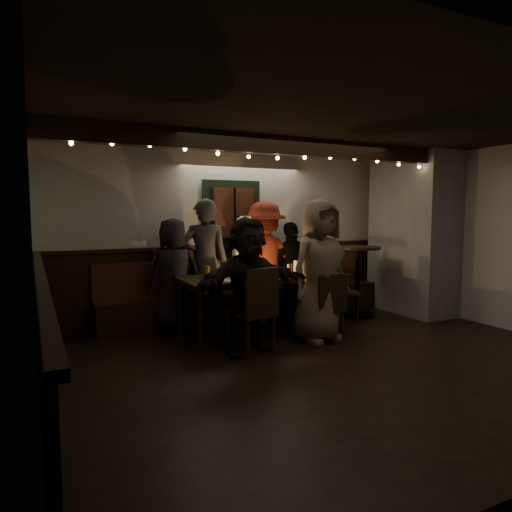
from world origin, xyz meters
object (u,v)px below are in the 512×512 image
chair_near_right (329,303)px  person_d (264,261)px  person_b (205,263)px  dining_table (262,280)px  person_a (174,275)px  chair_near_left (256,306)px  person_e (292,270)px  person_f (248,285)px  chair_end (339,287)px  person_c (243,269)px  person_g (319,271)px  high_top (358,272)px

chair_near_right → person_d: person_d is taller
person_d → person_b: bearing=1.2°
dining_table → person_a: person_a is taller
chair_near_left → person_b: bearing=92.7°
dining_table → person_e: 1.09m
person_f → person_a: bearing=101.7°
dining_table → person_d: person_d is taller
chair_end → person_c: 1.50m
dining_table → person_d: 0.87m
person_c → person_f: (-0.59, -1.42, 0.01)m
chair_end → person_g: size_ratio=0.50×
high_top → person_a: bearing=173.2°
person_b → dining_table: bearing=149.5°
chair_near_right → person_f: (-1.12, 0.04, 0.31)m
person_a → person_d: (1.48, 0.12, 0.12)m
high_top → chair_near_left: bearing=-154.9°
dining_table → chair_near_left: 0.98m
person_b → high_top: bearing=-169.8°
person_f → chair_end: bearing=14.3°
dining_table → chair_near_right: size_ratio=2.55×
person_a → person_b: person_b is taller
person_a → person_c: 1.11m
person_a → person_d: bearing=-159.2°
chair_near_right → person_e: (0.29, 1.41, 0.26)m
person_a → person_g: size_ratio=0.87×
person_a → person_b: (0.49, 0.07, 0.13)m
chair_end → high_top: 0.51m
chair_near_right → person_b: 1.89m
person_f → person_g: size_ratio=0.88×
dining_table → person_b: bearing=129.7°
dining_table → chair_near_right: bearing=-52.1°
high_top → person_b: size_ratio=0.60×
person_g → chair_end: bearing=31.9°
chair_near_right → person_d: (-0.16, 1.49, 0.41)m
dining_table → person_d: size_ratio=1.24×
dining_table → person_c: person_c is taller
person_a → person_b: 0.51m
person_d → person_e: person_d is taller
person_a → person_d: 1.48m
chair_near_left → person_d: 1.85m
high_top → person_e: size_ratio=0.74×
dining_table → person_a: 1.24m
person_g → person_b: bearing=118.9°
person_g → person_e: bearing=64.7°
chair_near_left → person_d: size_ratio=0.57×
chair_end → person_c: (-1.36, 0.56, 0.29)m
chair_end → person_c: person_c is taller
dining_table → chair_near_left: bearing=-121.4°
chair_near_left → person_a: (-0.56, 1.46, 0.21)m
chair_near_right → high_top: high_top is taller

